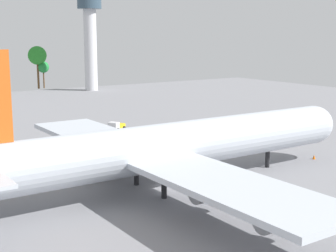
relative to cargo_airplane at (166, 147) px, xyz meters
The scene contains 6 objects.
ground_plane 5.59m from the cargo_airplane, ahead, with size 255.21×255.21×0.00m, color gray.
cargo_airplane is the anchor object (origin of this frame).
pushback_tractor 42.03m from the cargo_airplane, 70.90° to the left, with size 4.44×3.86×2.04m.
baggage_tug 31.13m from the cargo_airplane, 25.17° to the left, with size 4.49×4.17×2.54m.
safety_cone_nose 29.49m from the cargo_airplane, ahead, with size 0.52×0.52×0.74m, color orange.
control_tower 124.27m from the cargo_airplane, 69.04° to the left, with size 8.75×8.75×33.82m.
Camera 1 is at (-36.05, -53.11, 20.15)m, focal length 53.14 mm.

